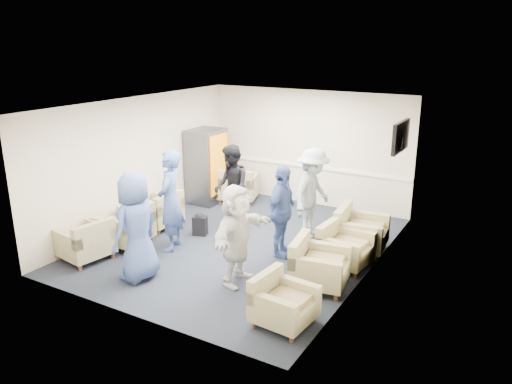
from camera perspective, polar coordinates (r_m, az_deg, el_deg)
The scene contains 25 objects.
floor at distance 9.73m, azimuth -1.66°, elevation -5.97°, with size 6.00×6.00×0.00m, color black.
ceiling at distance 9.02m, azimuth -1.81°, elevation 10.01°, with size 6.00×6.00×0.00m, color white.
back_wall at distance 11.87m, azimuth 5.93°, elevation 5.05°, with size 5.00×0.02×2.70m, color beige.
front_wall at distance 7.04m, azimuth -14.69°, elevation -3.99°, with size 5.00×0.02×2.70m, color beige.
left_wall at distance 10.77m, azimuth -13.14°, elevation 3.44°, with size 0.02×6.00×2.70m, color beige.
right_wall at distance 8.30m, azimuth 13.13°, elevation -0.63°, with size 0.02×6.00×2.70m, color beige.
chair_rail at distance 11.95m, azimuth 5.82°, elevation 2.93°, with size 4.98×0.04×0.06m, color white.
tv at distance 9.84m, azimuth 16.21°, elevation 6.09°, with size 0.10×1.00×0.58m.
armchair_left_near at distance 9.44m, azimuth -18.81°, elevation -5.53°, with size 0.94×0.94×0.65m.
armchair_left_mid at distance 9.86m, azimuth -14.50°, elevation -4.07°, with size 0.93×0.93×0.69m.
armchair_left_far at distance 10.67m, azimuth -11.01°, elevation -2.28°, with size 0.86×0.86×0.66m.
armchair_right_near at distance 7.09m, azimuth 2.90°, elevation -12.65°, with size 0.82×0.82×0.61m.
armchair_right_midnear at distance 8.10m, azimuth 6.93°, elevation -8.47°, with size 0.97×0.97×0.68m.
armchair_right_midfar at distance 8.87m, azimuth 9.86°, elevation -6.37°, with size 0.86×0.86×0.64m.
armchair_right_far at distance 9.53m, azimuth 11.62°, elevation -4.54°, with size 0.97×0.97×0.71m.
armchair_corner at distance 12.12m, azimuth -2.09°, elevation 0.55°, with size 1.13×1.13×0.72m.
vending_machine at distance 12.00m, azimuth -5.64°, elevation 2.95°, with size 0.72×0.84×1.78m.
backpack at distance 10.15m, azimuth -6.42°, elevation -3.59°, with size 0.32×0.28×0.47m.
pillow at distance 9.39m, azimuth -18.90°, elevation -4.53°, with size 0.46×0.35×0.13m, color beige.
person_front_left at distance 8.30m, azimuth -13.53°, elevation -3.90°, with size 0.89×0.58×1.82m, color #3B528E.
person_mid_left at distance 9.34m, azimuth -9.76°, elevation -1.00°, with size 0.69×0.45×1.90m, color #3B528E.
person_back_left at distance 10.25m, azimuth -2.84°, elevation 0.50°, with size 0.86×0.67×1.77m, color black.
person_back_right at distance 9.89m, azimuth 6.47°, elevation -0.13°, with size 1.16×0.67×1.80m, color beige.
person_mid_right at distance 8.96m, azimuth 2.95°, elevation -2.25°, with size 0.99×0.41×1.69m, color #3B528E.
person_front_right at distance 7.97m, azimuth -2.21°, elevation -4.91°, with size 1.54×0.49×1.66m, color silver.
Camera 1 is at (4.72, -7.60, 3.83)m, focal length 35.00 mm.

